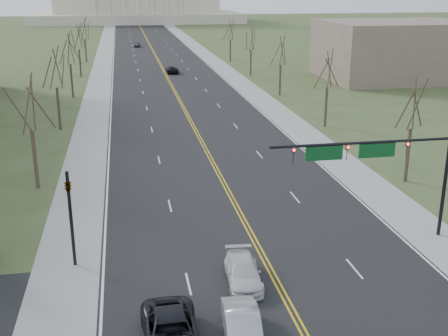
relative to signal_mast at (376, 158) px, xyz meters
name	(u,v)px	position (x,y,z in m)	size (l,w,h in m)	color
road	(158,59)	(-7.45, 96.50, -5.76)	(20.00, 380.00, 0.01)	black
cross_road	(294,314)	(-7.45, -7.50, -5.76)	(120.00, 14.00, 0.01)	black
sidewalk_left	(103,61)	(-19.45, 96.50, -5.75)	(4.00, 380.00, 0.03)	gray
sidewalk_right	(210,58)	(4.55, 96.50, -5.75)	(4.00, 380.00, 0.03)	gray
center_line	(158,59)	(-7.45, 96.50, -5.75)	(0.42, 380.00, 0.01)	gold
edge_line_left	(113,60)	(-17.25, 96.50, -5.75)	(0.15, 380.00, 0.01)	silver
edge_line_right	(201,58)	(2.35, 96.50, -5.75)	(0.15, 380.00, 0.01)	silver
signal_mast	(376,158)	(0.00, 0.00, 0.00)	(12.12, 0.44, 7.20)	black
signal_left	(70,208)	(-18.95, 0.00, -2.05)	(0.32, 0.36, 6.00)	black
tree_r_0	(413,107)	(8.05, 10.50, 0.79)	(3.74, 3.74, 8.50)	#332B1E
tree_l_0	(29,106)	(-22.95, 14.50, 1.18)	(3.96, 3.96, 9.00)	#332B1E
tree_r_1	(328,71)	(8.05, 30.50, 0.79)	(3.74, 3.74, 8.50)	#332B1E
tree_l_1	(55,70)	(-22.95, 34.50, 1.18)	(3.96, 3.96, 9.00)	#332B1E
tree_r_2	(281,52)	(8.05, 50.50, 0.79)	(3.74, 3.74, 8.50)	#332B1E
tree_l_2	(69,50)	(-22.95, 54.50, 1.18)	(3.96, 3.96, 9.00)	#332B1E
tree_r_3	(251,39)	(8.05, 70.50, 0.79)	(3.74, 3.74, 8.50)	#332B1E
tree_l_3	(78,38)	(-22.95, 74.50, 1.18)	(3.96, 3.96, 9.00)	#332B1E
tree_r_4	(230,31)	(8.05, 90.50, 0.79)	(3.74, 3.74, 8.50)	#332B1E
tree_l_4	(84,30)	(-22.95, 94.50, 1.18)	(3.96, 3.96, 9.00)	#332B1E
bldg_right_mass	(395,50)	(32.55, 62.50, -0.76)	(25.00, 20.00, 10.00)	#6C5A4D
car_sb_inner_lead	(243,328)	(-10.57, -9.42, -4.97)	(1.66, 4.75, 1.57)	#9EA0A6
car_sb_outer_lead	(171,333)	(-13.92, -9.24, -4.95)	(2.64, 5.72, 1.59)	black
car_sb_inner_second	(243,272)	(-9.37, -3.92, -5.08)	(1.88, 4.62, 1.34)	silver
car_far_nb	(172,69)	(-6.07, 75.87, -5.09)	(2.19, 4.76, 1.32)	black
car_far_sb	(137,44)	(-11.05, 124.04, -5.08)	(1.57, 3.91, 1.33)	#494B50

